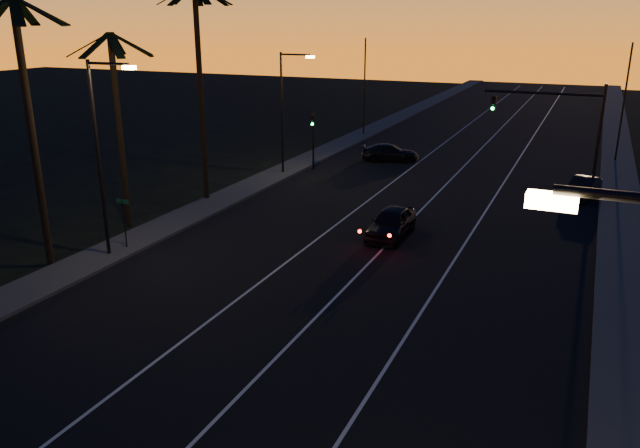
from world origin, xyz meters
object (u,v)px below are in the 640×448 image
at_px(lead_car, 391,223).
at_px(right_car, 583,188).
at_px(cross_car, 390,153).
at_px(signal_mast, 559,119).

relative_size(lead_car, right_car, 1.19).
height_order(lead_car, cross_car, lead_car).
bearing_deg(signal_mast, lead_car, -119.81).
bearing_deg(cross_car, signal_mast, -22.87).
relative_size(signal_mast, lead_car, 1.46).
distance_m(signal_mast, lead_car, 14.37).
xyz_separation_m(right_car, cross_car, (-14.27, 5.38, 0.01)).
bearing_deg(lead_car, signal_mast, 60.19).
height_order(signal_mast, cross_car, signal_mast).
bearing_deg(right_car, signal_mast, 175.46).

